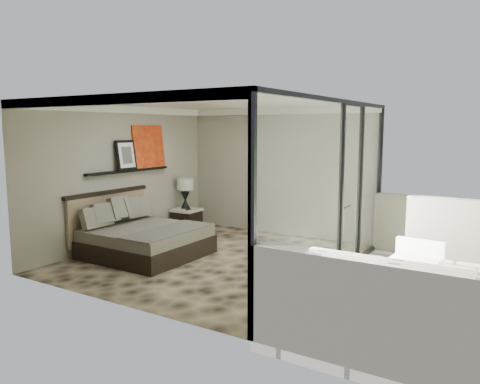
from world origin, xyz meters
The scene contains 13 objects.
floor centered at (0.00, 0.00, 0.00)m, with size 5.00×5.00×0.00m, color black.
ceiling centered at (0.00, 0.00, 2.79)m, with size 4.50×5.00×0.02m, color silver.
back_wall centered at (0.00, 2.49, 1.40)m, with size 4.50×0.02×2.80m, color gray.
left_wall centered at (-2.24, 0.00, 1.40)m, with size 0.02×5.00×2.80m, color gray.
glass_wall centered at (2.25, 0.00, 1.40)m, with size 0.08×5.00×2.80m, color white.
terrace_slab centered at (3.75, 0.00, -0.06)m, with size 3.00×5.00×0.12m, color beige.
picture_ledge centered at (-2.18, 0.10, 1.50)m, with size 0.12×2.20×0.05m, color black.
bed centered at (-1.32, -0.48, 0.33)m, with size 2.00×1.94×1.10m.
nightstand centered at (-1.91, 1.61, 0.29)m, with size 0.57×0.57×0.57m, color black.
table_lamp centered at (-1.96, 1.63, 0.96)m, with size 0.38×0.38×0.69m.
abstract_canvas centered at (-2.19, 0.70, 1.97)m, with size 0.04×0.90×0.90m, color #BA4610.
framed_print centered at (-2.14, -0.01, 1.82)m, with size 0.03×0.50×0.60m, color black.
lounger centered at (3.31, 0.33, 0.18)m, with size 0.85×1.55×0.59m.
Camera 1 is at (4.77, -6.76, 2.36)m, focal length 35.00 mm.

